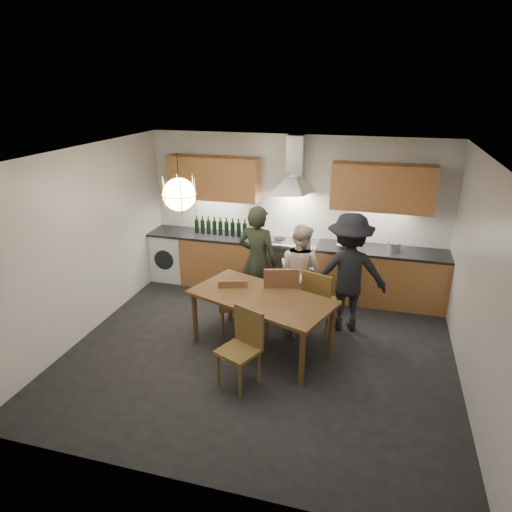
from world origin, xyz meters
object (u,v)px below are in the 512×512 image
(stock_pot, at_px, (394,247))
(wine_bottles, at_px, (220,226))
(chair_back_left, at_px, (233,303))
(person_left, at_px, (258,261))
(mixing_bowl, at_px, (345,246))
(dining_table, at_px, (261,302))
(person_right, at_px, (348,273))
(chair_front, at_px, (243,342))
(person_mid, at_px, (300,270))

(stock_pot, height_order, wine_bottles, wine_bottles)
(chair_back_left, distance_m, person_left, 0.84)
(wine_bottles, bearing_deg, person_left, -45.05)
(mixing_bowl, bearing_deg, dining_table, -116.41)
(stock_pot, bearing_deg, mixing_bowl, -175.59)
(person_right, height_order, stock_pot, person_right)
(chair_front, height_order, wine_bottles, wine_bottles)
(chair_back_left, distance_m, wine_bottles, 1.91)
(chair_back_left, height_order, wine_bottles, wine_bottles)
(wine_bottles, bearing_deg, chair_back_left, -65.23)
(person_left, bearing_deg, wine_bottles, -34.24)
(person_left, xyz_separation_m, stock_pot, (1.97, 0.88, 0.11))
(stock_pot, relative_size, wine_bottles, 0.21)
(person_left, distance_m, stock_pot, 2.16)
(person_left, height_order, person_right, person_right)
(stock_pot, bearing_deg, wine_bottles, 179.28)
(chair_back_left, height_order, person_left, person_left)
(stock_pot, bearing_deg, dining_table, -131.37)
(chair_back_left, xyz_separation_m, person_left, (0.15, 0.75, 0.35))
(dining_table, relative_size, chair_front, 2.20)
(chair_front, distance_m, person_mid, 1.90)
(dining_table, relative_size, person_mid, 1.42)
(chair_front, bearing_deg, chair_back_left, 138.33)
(person_right, distance_m, wine_bottles, 2.49)
(dining_table, relative_size, person_right, 1.19)
(person_right, distance_m, stock_pot, 1.16)
(person_left, xyz_separation_m, person_mid, (0.63, 0.13, -0.13))
(dining_table, xyz_separation_m, wine_bottles, (-1.24, 1.90, 0.36))
(chair_front, distance_m, person_right, 1.97)
(dining_table, relative_size, stock_pot, 10.46)
(chair_front, height_order, mixing_bowl, mixing_bowl)
(chair_front, bearing_deg, wine_bottles, 138.56)
(person_mid, bearing_deg, stock_pot, -126.21)
(person_left, height_order, wine_bottles, person_left)
(dining_table, bearing_deg, person_mid, 94.61)
(person_mid, distance_m, person_right, 0.78)
(person_right, bearing_deg, wine_bottles, -37.47)
(person_left, xyz_separation_m, wine_bottles, (-0.91, 0.92, 0.20))
(chair_front, xyz_separation_m, wine_bottles, (-1.22, 2.65, 0.52))
(person_mid, bearing_deg, mixing_bowl, -106.08)
(wine_bottles, bearing_deg, dining_table, -56.99)
(chair_front, height_order, person_mid, person_mid)
(chair_back_left, relative_size, person_right, 0.51)
(mixing_bowl, bearing_deg, person_left, -146.04)
(dining_table, distance_m, person_mid, 1.16)
(person_right, bearing_deg, person_left, -17.66)
(stock_pot, bearing_deg, person_mid, -150.70)
(chair_back_left, height_order, mixing_bowl, mixing_bowl)
(person_right, bearing_deg, chair_front, 43.93)
(chair_front, relative_size, mixing_bowl, 3.60)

